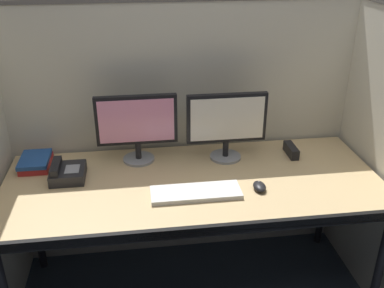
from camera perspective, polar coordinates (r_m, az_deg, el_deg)
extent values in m
cube|color=beige|center=(2.59, -1.19, 0.88)|extent=(2.20, 0.05, 1.55)
cube|color=tan|center=(2.23, 0.18, -5.20)|extent=(1.90, 0.80, 0.04)
cube|color=black|center=(1.91, 1.82, -11.20)|extent=(1.90, 0.02, 0.05)
cylinder|color=black|center=(2.46, 23.18, -14.83)|extent=(0.04, 0.04, 0.70)
cylinder|color=black|center=(2.77, -19.71, -9.17)|extent=(0.04, 0.04, 0.70)
cylinder|color=black|center=(2.93, 16.80, -6.57)|extent=(0.04, 0.04, 0.70)
cylinder|color=gray|center=(2.42, -6.94, -1.93)|extent=(0.17, 0.17, 0.01)
cylinder|color=black|center=(2.40, -7.01, -0.83)|extent=(0.03, 0.03, 0.09)
cube|color=black|center=(2.32, -7.24, 3.14)|extent=(0.43, 0.03, 0.27)
cube|color=pink|center=(2.31, -7.23, 2.97)|extent=(0.39, 0.01, 0.23)
cylinder|color=gray|center=(2.44, 4.36, -1.64)|extent=(0.17, 0.17, 0.01)
cylinder|color=black|center=(2.41, 4.40, -0.54)|extent=(0.03, 0.03, 0.09)
cube|color=black|center=(2.34, 4.54, 3.41)|extent=(0.43, 0.03, 0.27)
cube|color=silver|center=(2.32, 4.64, 3.24)|extent=(0.39, 0.01, 0.23)
cube|color=silver|center=(2.10, 0.51, -6.34)|extent=(0.43, 0.15, 0.02)
ellipsoid|color=black|center=(2.16, 8.78, -5.48)|extent=(0.06, 0.10, 0.03)
cylinder|color=#59595B|center=(2.17, 8.67, -4.95)|extent=(0.01, 0.01, 0.01)
cube|color=black|center=(2.51, 12.78, -0.80)|extent=(0.04, 0.15, 0.06)
cube|color=black|center=(2.31, -15.83, -3.71)|extent=(0.17, 0.19, 0.06)
cube|color=black|center=(2.29, -17.32, -2.80)|extent=(0.04, 0.17, 0.03)
cube|color=gray|center=(2.28, -15.32, -3.17)|extent=(0.07, 0.09, 0.00)
cube|color=#B22626|center=(2.48, -19.62, -2.41)|extent=(0.15, 0.21, 0.03)
cube|color=#1E478C|center=(2.46, -19.80, -1.91)|extent=(0.15, 0.21, 0.02)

